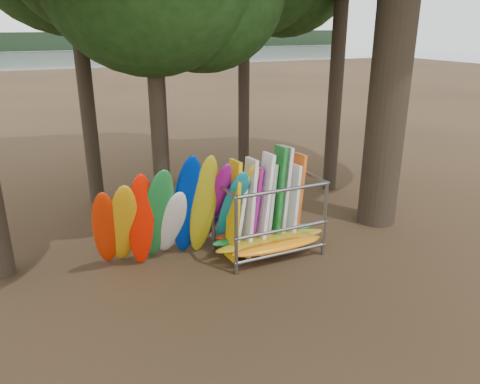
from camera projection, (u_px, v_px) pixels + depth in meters
name	position (u px, v px, depth m)	size (l,w,h in m)	color
ground	(251.00, 264.00, 11.95)	(120.00, 120.00, 0.00)	#47331E
lake	(58.00, 69.00, 63.26)	(160.00, 160.00, 0.00)	gray
far_shore	(38.00, 41.00, 105.33)	(160.00, 4.00, 4.00)	black
kayak_row	(180.00, 214.00, 11.65)	(4.36, 2.17, 3.09)	red
storage_rack	(268.00, 218.00, 12.26)	(3.17, 1.60, 2.84)	slate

